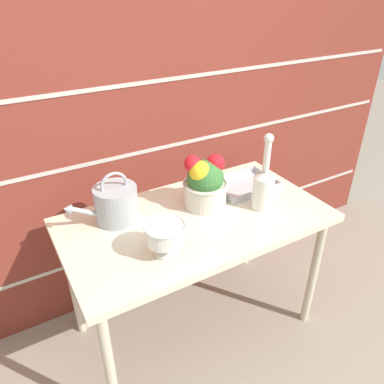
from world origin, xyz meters
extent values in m
plane|color=gray|center=(0.00, 0.00, 0.00)|extent=(12.00, 12.00, 0.00)
cube|color=maroon|center=(0.00, 0.48, 1.10)|extent=(3.60, 0.08, 2.20)
cube|color=#B7B2A8|center=(0.00, 0.44, 0.34)|extent=(3.53, 0.00, 0.02)
cube|color=#B7B2A8|center=(0.00, 0.44, 0.92)|extent=(3.53, 0.00, 0.02)
cube|color=#B7B2A8|center=(0.00, 0.44, 1.28)|extent=(3.53, 0.00, 0.02)
cube|color=beige|center=(0.00, 0.00, 0.72)|extent=(1.26, 0.69, 0.04)
cylinder|color=beige|center=(-0.57, -0.28, 0.35)|extent=(0.04, 0.04, 0.70)
cylinder|color=beige|center=(0.57, -0.28, 0.35)|extent=(0.04, 0.04, 0.70)
cylinder|color=beige|center=(-0.57, 0.28, 0.35)|extent=(0.04, 0.04, 0.70)
cylinder|color=beige|center=(0.57, 0.28, 0.35)|extent=(0.04, 0.04, 0.70)
cylinder|color=#9EA3A8|center=(-0.33, 0.17, 0.83)|extent=(0.20, 0.20, 0.17)
cylinder|color=#9EA3A8|center=(-0.48, 0.17, 0.83)|extent=(0.14, 0.02, 0.09)
cone|color=#9EA3A8|center=(-0.54, 0.17, 0.87)|extent=(0.05, 0.05, 0.06)
torus|color=#9EA3A8|center=(-0.33, 0.17, 0.93)|extent=(0.13, 0.01, 0.13)
cylinder|color=silver|center=(-0.24, -0.17, 0.75)|extent=(0.10, 0.10, 0.01)
cylinder|color=silver|center=(-0.24, -0.17, 0.78)|extent=(0.03, 0.03, 0.06)
sphere|color=silver|center=(-0.24, -0.17, 0.78)|extent=(0.04, 0.04, 0.04)
cylinder|color=silver|center=(-0.24, -0.17, 0.84)|extent=(0.16, 0.16, 0.07)
torus|color=silver|center=(-0.24, -0.17, 0.88)|extent=(0.17, 0.17, 0.01)
cylinder|color=beige|center=(0.10, 0.07, 0.80)|extent=(0.21, 0.21, 0.12)
torus|color=beige|center=(0.10, 0.07, 0.86)|extent=(0.22, 0.22, 0.01)
sphere|color=#387033|center=(0.10, 0.07, 0.89)|extent=(0.18, 0.18, 0.18)
sphere|color=yellow|center=(0.06, 0.06, 0.94)|extent=(0.10, 0.10, 0.10)
sphere|color=red|center=(0.04, 0.10, 0.97)|extent=(0.08, 0.08, 0.08)
sphere|color=red|center=(0.15, 0.06, 0.96)|extent=(0.09, 0.09, 0.09)
cylinder|color=silver|center=(0.33, -0.09, 0.82)|extent=(0.10, 0.10, 0.17)
cone|color=silver|center=(0.33, -0.09, 0.93)|extent=(0.10, 0.10, 0.04)
cylinder|color=silver|center=(0.33, -0.09, 1.02)|extent=(0.03, 0.03, 0.14)
sphere|color=silver|center=(0.33, -0.09, 1.10)|extent=(0.05, 0.05, 0.05)
cube|color=#B7B7BC|center=(0.37, 0.11, 0.74)|extent=(0.31, 0.23, 0.01)
cube|color=#B7B7BC|center=(0.37, 0.00, 0.76)|extent=(0.31, 0.01, 0.04)
cube|color=#B7B7BC|center=(0.37, 0.23, 0.76)|extent=(0.31, 0.01, 0.04)
cube|color=#B7B7BC|center=(0.22, 0.11, 0.76)|extent=(0.01, 0.23, 0.04)
cube|color=#B7B7BC|center=(0.53, 0.11, 0.76)|extent=(0.01, 0.23, 0.04)
camera|label=1|loc=(-0.75, -1.27, 1.74)|focal=35.00mm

